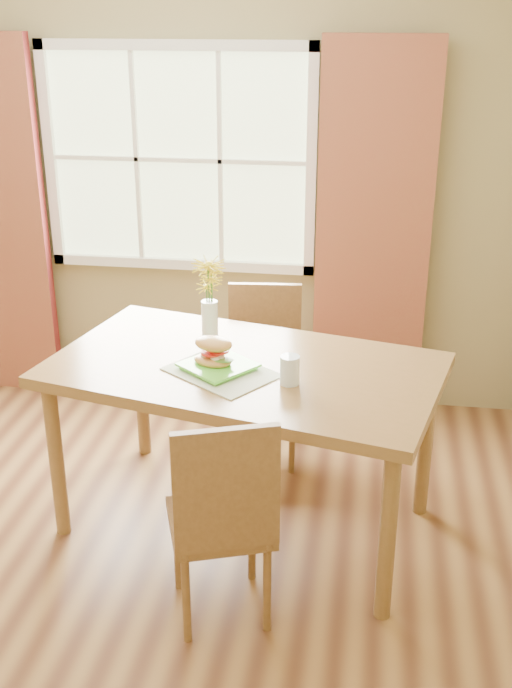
{
  "coord_description": "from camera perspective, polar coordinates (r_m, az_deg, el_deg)",
  "views": [
    {
      "loc": [
        1.15,
        -2.75,
        2.35
      ],
      "look_at": [
        0.67,
        0.45,
        0.97
      ],
      "focal_mm": 42.0,
      "sensor_mm": 36.0,
      "label": 1
    }
  ],
  "objects": [
    {
      "name": "window",
      "position": [
        4.84,
        -5.5,
        12.88
      ],
      "size": [
        1.62,
        0.06,
        1.32
      ],
      "color": "beige",
      "rests_on": "room"
    },
    {
      "name": "flower_vase",
      "position": [
        3.81,
        -3.32,
        3.85
      ],
      "size": [
        0.16,
        0.16,
        0.4
      ],
      "color": "silver",
      "rests_on": "dining_table"
    },
    {
      "name": "dining_table",
      "position": [
        3.66,
        -0.83,
        -2.71
      ],
      "size": [
        1.91,
        1.34,
        0.84
      ],
      "rotation": [
        0.0,
        0.0,
        -0.23
      ],
      "color": "brown",
      "rests_on": "room"
    },
    {
      "name": "water_glass",
      "position": [
        3.42,
        2.41,
        -1.9
      ],
      "size": [
        0.08,
        0.08,
        0.13
      ],
      "color": "silver",
      "rests_on": "dining_table"
    },
    {
      "name": "plate",
      "position": [
        3.57,
        -2.7,
        -1.66
      ],
      "size": [
        0.39,
        0.39,
        0.01
      ],
      "primitive_type": "cube",
      "rotation": [
        0.0,
        0.0,
        -0.66
      ],
      "color": "#5BD334",
      "rests_on": "placemat"
    },
    {
      "name": "chair_near",
      "position": [
        3.18,
        -2.38,
        -11.95
      ],
      "size": [
        0.51,
        0.51,
        0.96
      ],
      "rotation": [
        0.0,
        0.0,
        0.34
      ],
      "color": "brown",
      "rests_on": "room"
    },
    {
      "name": "curtain_right",
      "position": [
        4.7,
        8.28,
        7.43
      ],
      "size": [
        0.65,
        0.08,
        2.2
      ],
      "primitive_type": "cube",
      "color": "maroon",
      "rests_on": "room"
    },
    {
      "name": "chair_far",
      "position": [
        4.39,
        0.57,
        -1.5
      ],
      "size": [
        0.43,
        0.43,
        0.95
      ],
      "rotation": [
        0.0,
        0.0,
        0.1
      ],
      "color": "brown",
      "rests_on": "room"
    },
    {
      "name": "placemat",
      "position": [
        3.55,
        -2.47,
        -2.0
      ],
      "size": [
        0.56,
        0.53,
        0.01
      ],
      "primitive_type": "cube",
      "rotation": [
        0.0,
        0.0,
        -0.61
      ],
      "color": "beige",
      "rests_on": "dining_table"
    },
    {
      "name": "room",
      "position": [
        3.15,
        -13.47,
        3.92
      ],
      "size": [
        4.24,
        3.84,
        2.74
      ],
      "color": "olive",
      "rests_on": "ground"
    },
    {
      "name": "croissant_sandwich",
      "position": [
        3.55,
        -3.04,
        -0.55
      ],
      "size": [
        0.21,
        0.17,
        0.13
      ],
      "rotation": [
        0.0,
        0.0,
        -0.3
      ],
      "color": "gold",
      "rests_on": "plate"
    }
  ]
}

